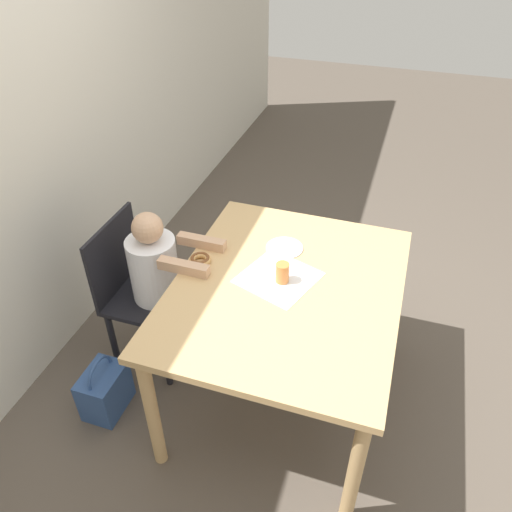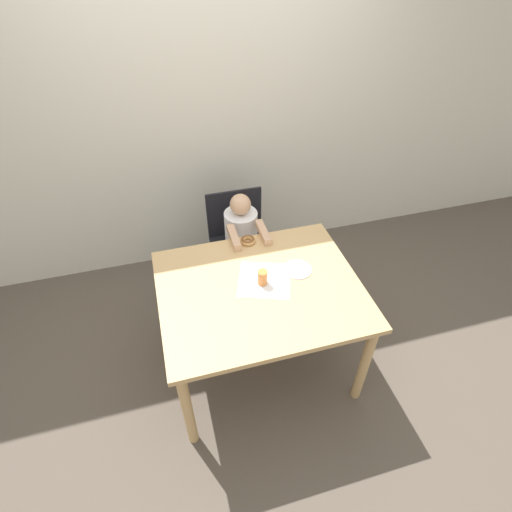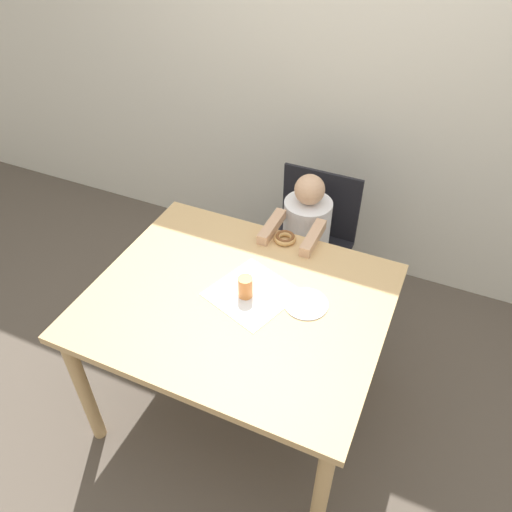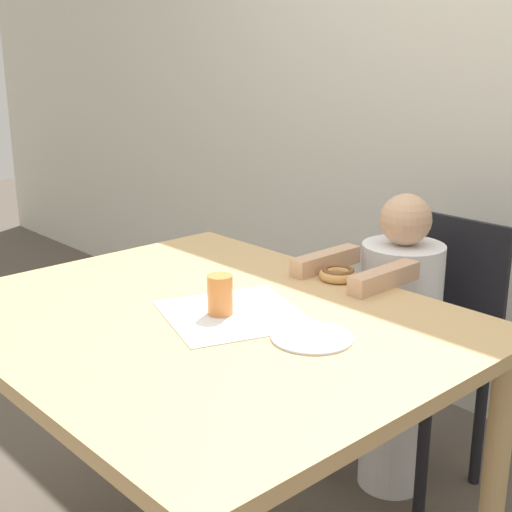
% 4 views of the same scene
% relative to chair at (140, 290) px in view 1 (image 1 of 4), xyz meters
% --- Properties ---
extents(ground_plane, '(12.00, 12.00, 0.00)m').
position_rel_chair_xyz_m(ground_plane, '(-0.06, -0.81, -0.46)').
color(ground_plane, brown).
extents(wall_back, '(8.00, 0.05, 2.50)m').
position_rel_chair_xyz_m(wall_back, '(-0.06, 0.52, 0.79)').
color(wall_back, silver).
rests_on(wall_back, ground_plane).
extents(dining_table, '(1.21, 1.00, 0.75)m').
position_rel_chair_xyz_m(dining_table, '(-0.06, -0.81, 0.20)').
color(dining_table, tan).
rests_on(dining_table, ground_plane).
extents(chair, '(0.44, 0.37, 0.85)m').
position_rel_chair_xyz_m(chair, '(0.00, 0.00, 0.00)').
color(chair, black).
rests_on(chair, ground_plane).
extents(child_figure, '(0.26, 0.47, 0.95)m').
position_rel_chair_xyz_m(child_figure, '(-0.00, -0.11, 0.02)').
color(child_figure, white).
rests_on(child_figure, ground_plane).
extents(donut, '(0.10, 0.10, 0.03)m').
position_rel_chair_xyz_m(donut, '(-0.02, -0.38, 0.31)').
color(donut, tan).
rests_on(donut, dining_table).
extents(napkin, '(0.40, 0.40, 0.00)m').
position_rel_chair_xyz_m(napkin, '(-0.01, -0.76, 0.29)').
color(napkin, white).
rests_on(napkin, dining_table).
extents(handbag, '(0.24, 0.18, 0.35)m').
position_rel_chair_xyz_m(handbag, '(-0.42, 0.02, -0.33)').
color(handbag, '#2D4C84').
rests_on(handbag, ground_plane).
extents(cup, '(0.06, 0.06, 0.10)m').
position_rel_chair_xyz_m(cup, '(-0.03, -0.78, 0.34)').
color(cup, orange).
rests_on(cup, dining_table).
extents(plate, '(0.18, 0.18, 0.01)m').
position_rel_chair_xyz_m(plate, '(0.21, -0.72, 0.29)').
color(plate, silver).
rests_on(plate, dining_table).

